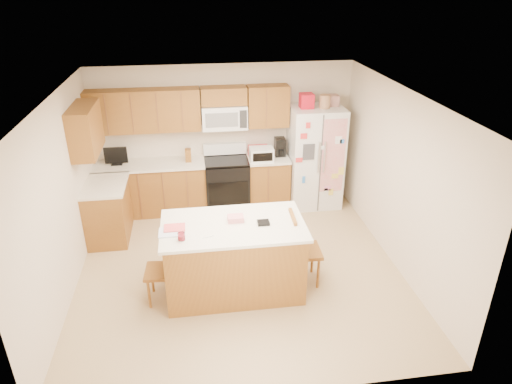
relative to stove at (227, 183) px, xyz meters
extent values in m
plane|color=tan|center=(0.00, -1.94, -0.47)|extent=(4.50, 4.50, 0.00)
cube|color=beige|center=(0.00, 0.31, 0.78)|extent=(4.50, 0.10, 2.50)
cube|color=beige|center=(0.00, -4.19, 0.78)|extent=(4.50, 0.10, 2.50)
cube|color=beige|center=(-2.25, -1.94, 0.78)|extent=(0.10, 4.50, 2.50)
cube|color=beige|center=(2.25, -1.94, 0.78)|extent=(0.10, 4.50, 2.50)
cube|color=white|center=(0.00, -1.94, 2.03)|extent=(4.50, 4.50, 0.04)
cube|color=#926022|center=(-1.31, 0.01, -0.03)|extent=(1.87, 0.60, 0.88)
cube|color=#926022|center=(0.74, 0.01, -0.03)|extent=(0.72, 0.60, 0.88)
cube|color=#926022|center=(-1.95, -0.76, -0.03)|extent=(0.60, 0.95, 0.88)
cube|color=silver|center=(-1.31, 0.00, 0.43)|extent=(1.87, 0.64, 0.04)
cube|color=silver|center=(0.74, 0.00, 0.43)|extent=(0.72, 0.64, 0.04)
cube|color=silver|center=(-1.94, -0.76, 0.43)|extent=(0.64, 0.95, 0.04)
cube|color=#926022|center=(-1.32, 0.15, 1.33)|extent=(1.85, 0.33, 0.70)
cube|color=#926022|center=(0.75, 0.15, 1.33)|extent=(0.70, 0.33, 0.70)
cube|color=#926022|center=(0.00, 0.15, 1.53)|extent=(0.76, 0.33, 0.29)
cube|color=#926022|center=(-2.08, -0.76, 1.33)|extent=(0.33, 0.95, 0.70)
cube|color=brown|center=(-1.90, -0.02, 1.33)|extent=(0.02, 0.01, 0.66)
cube|color=brown|center=(-1.90, -0.29, -0.03)|extent=(0.02, 0.01, 0.84)
cube|color=brown|center=(-1.50, -0.02, 1.33)|extent=(0.02, 0.01, 0.66)
cube|color=brown|center=(-1.50, -0.29, -0.03)|extent=(0.02, 0.01, 0.84)
cube|color=brown|center=(-1.10, -0.02, 1.33)|extent=(0.02, 0.01, 0.66)
cube|color=brown|center=(-1.10, -0.29, -0.03)|extent=(0.02, 0.01, 0.84)
cube|color=brown|center=(-0.70, -0.02, 1.33)|extent=(0.01, 0.01, 0.66)
cube|color=brown|center=(-0.70, -0.29, -0.03)|extent=(0.01, 0.01, 0.84)
cube|color=brown|center=(0.70, -0.02, 1.33)|extent=(0.01, 0.01, 0.66)
cube|color=brown|center=(0.70, -0.29, -0.03)|extent=(0.01, 0.01, 0.84)
cube|color=white|center=(0.00, 0.12, 1.18)|extent=(0.76, 0.38, 0.40)
cube|color=slate|center=(-0.06, -0.07, 1.18)|extent=(0.54, 0.01, 0.24)
cube|color=#262626|center=(0.30, -0.07, 1.18)|extent=(0.12, 0.01, 0.30)
cube|color=#926022|center=(-0.65, 0.01, 0.56)|extent=(0.10, 0.14, 0.22)
cube|color=black|center=(-1.85, 0.03, 0.46)|extent=(0.18, 0.12, 0.02)
cube|color=black|center=(-1.85, 0.03, 0.62)|extent=(0.38, 0.03, 0.28)
cube|color=red|center=(0.58, 0.09, 0.54)|extent=(0.35, 0.22, 0.18)
cube|color=white|center=(0.60, -0.14, 0.56)|extent=(0.40, 0.28, 0.23)
cube|color=black|center=(0.60, -0.28, 0.56)|extent=(0.34, 0.01, 0.15)
cube|color=black|center=(0.96, 0.06, 0.61)|extent=(0.18, 0.22, 0.32)
cylinder|color=black|center=(0.96, -0.01, 0.54)|extent=(0.12, 0.12, 0.12)
cube|color=black|center=(0.00, -0.01, -0.03)|extent=(0.76, 0.64, 0.88)
cube|color=black|center=(0.00, -0.33, -0.05)|extent=(0.68, 0.01, 0.42)
cube|color=black|center=(0.00, -0.01, 0.43)|extent=(0.76, 0.64, 0.03)
cube|color=white|center=(0.00, 0.25, 0.56)|extent=(0.76, 0.10, 0.20)
cube|color=white|center=(1.57, -0.06, 0.43)|extent=(0.90, 0.75, 1.80)
cube|color=#4C4C4C|center=(1.57, -0.44, 0.43)|extent=(0.02, 0.01, 1.75)
cube|color=silver|center=(1.52, -0.47, 0.58)|extent=(0.02, 0.03, 0.55)
cube|color=silver|center=(1.62, -0.47, 0.58)|extent=(0.02, 0.03, 0.55)
cube|color=#3F3F44|center=(1.35, -0.44, 0.68)|extent=(0.20, 0.01, 0.28)
cube|color=#D84C59|center=(1.77, -0.44, 0.58)|extent=(0.42, 0.01, 1.30)
cube|color=red|center=(1.37, -0.06, 1.45)|extent=(0.22, 0.22, 0.24)
cylinder|color=tan|center=(1.67, -0.11, 1.44)|extent=(0.18, 0.18, 0.22)
cube|color=#AD796E|center=(1.85, 0.02, 1.42)|extent=(0.18, 0.20, 0.18)
cube|color=#926022|center=(-0.12, -2.40, 0.00)|extent=(1.73, 0.98, 0.95)
cube|color=silver|center=(-0.12, -2.40, 0.50)|extent=(1.81, 1.06, 0.04)
cylinder|color=red|center=(-0.76, -2.69, 0.55)|extent=(0.08, 0.08, 0.06)
cylinder|color=white|center=(-0.76, -2.69, 0.56)|extent=(0.09, 0.09, 0.09)
cube|color=tan|center=(-0.08, -2.32, 0.55)|extent=(0.20, 0.15, 0.07)
cube|color=black|center=(0.26, -2.46, 0.54)|extent=(0.15, 0.12, 0.04)
cube|color=white|center=(-0.89, -2.50, 0.53)|extent=(0.30, 0.24, 0.02)
cube|color=#D84C4C|center=(-0.85, -2.42, 0.54)|extent=(0.26, 0.20, 0.01)
cylinder|color=white|center=(-0.44, -2.68, 0.52)|extent=(0.14, 0.05, 0.01)
cube|color=#926022|center=(-1.07, -2.49, -0.04)|extent=(0.41, 0.43, 0.04)
cylinder|color=#926022|center=(-1.20, -2.32, -0.27)|extent=(0.03, 0.03, 0.41)
cylinder|color=#926022|center=(-1.22, -2.64, -0.27)|extent=(0.03, 0.03, 0.41)
cylinder|color=#926022|center=(-0.91, -2.33, -0.27)|extent=(0.03, 0.03, 0.41)
cylinder|color=#926022|center=(-0.93, -2.66, -0.27)|extent=(0.03, 0.03, 0.41)
cylinder|color=#926022|center=(-0.89, -2.36, 0.21)|extent=(0.02, 0.02, 0.46)
cylinder|color=#926022|center=(-0.90, -2.43, 0.21)|extent=(0.02, 0.02, 0.46)
cylinder|color=#926022|center=(-0.90, -2.50, 0.21)|extent=(0.02, 0.02, 0.46)
cylinder|color=#926022|center=(-0.91, -2.57, 0.21)|extent=(0.02, 0.02, 0.46)
cylinder|color=#926022|center=(-0.91, -2.64, 0.21)|extent=(0.02, 0.02, 0.46)
cube|color=#926022|center=(-0.90, -2.50, 0.44)|extent=(0.06, 0.39, 0.05)
cube|color=#926022|center=(-0.20, -1.77, -0.04)|extent=(0.48, 0.46, 0.04)
cylinder|color=#926022|center=(-0.06, -1.59, -0.27)|extent=(0.03, 0.03, 0.42)
cylinder|color=#926022|center=(-0.39, -1.66, -0.27)|extent=(0.03, 0.03, 0.42)
cylinder|color=#926022|center=(0.00, -1.88, -0.27)|extent=(0.03, 0.03, 0.42)
cylinder|color=#926022|center=(-0.33, -1.94, -0.27)|extent=(0.03, 0.03, 0.42)
cylinder|color=#926022|center=(-0.02, -1.90, 0.21)|extent=(0.02, 0.02, 0.46)
cylinder|color=#926022|center=(-0.09, -1.91, 0.21)|extent=(0.02, 0.02, 0.46)
cylinder|color=#926022|center=(-0.16, -1.93, 0.21)|extent=(0.02, 0.02, 0.46)
cylinder|color=#926022|center=(-0.23, -1.94, 0.21)|extent=(0.02, 0.02, 0.46)
cylinder|color=#926022|center=(-0.30, -1.96, 0.21)|extent=(0.02, 0.02, 0.46)
cube|color=#926022|center=(-0.16, -1.93, 0.45)|extent=(0.39, 0.12, 0.05)
cube|color=#926022|center=(0.84, -2.36, 0.00)|extent=(0.44, 0.46, 0.05)
cylinder|color=#926022|center=(0.99, -2.55, -0.25)|extent=(0.04, 0.04, 0.46)
cylinder|color=#926022|center=(1.01, -2.19, -0.25)|extent=(0.04, 0.04, 0.46)
cylinder|color=#926022|center=(0.67, -2.54, -0.25)|extent=(0.04, 0.04, 0.46)
cylinder|color=#926022|center=(0.69, -2.18, -0.25)|extent=(0.04, 0.04, 0.46)
cylinder|color=#926022|center=(0.65, -2.51, 0.28)|extent=(0.02, 0.02, 0.51)
cylinder|color=#926022|center=(0.66, -2.44, 0.28)|extent=(0.02, 0.02, 0.51)
cylinder|color=#926022|center=(0.66, -2.36, 0.28)|extent=(0.02, 0.02, 0.51)
cylinder|color=#926022|center=(0.66, -2.28, 0.28)|extent=(0.02, 0.02, 0.51)
cylinder|color=#926022|center=(0.67, -2.20, 0.28)|extent=(0.02, 0.02, 0.51)
cube|color=#926022|center=(0.66, -2.36, 0.53)|extent=(0.06, 0.43, 0.05)
camera|label=1|loc=(-0.56, -7.39, 3.37)|focal=32.00mm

